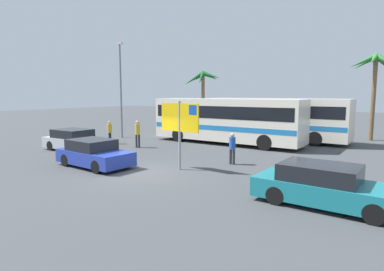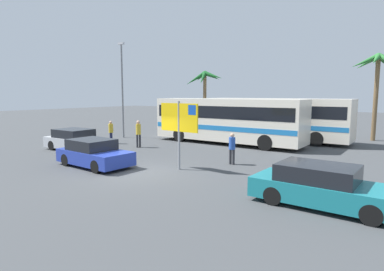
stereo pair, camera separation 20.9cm
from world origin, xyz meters
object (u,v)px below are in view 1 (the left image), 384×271
car_teal (326,186)px  pedestrian_near_sign (232,146)px  bus_rear_coach (274,117)px  ferry_sign (180,120)px  pedestrian_crossing_lot (138,132)px  bus_front_coach (226,119)px  car_silver (75,140)px  pedestrian_by_bus (110,130)px  car_blue (94,154)px

car_teal → pedestrian_near_sign: size_ratio=2.87×
bus_rear_coach → ferry_sign: size_ratio=3.40×
car_teal → pedestrian_crossing_lot: size_ratio=2.55×
car_teal → bus_front_coach: bearing=133.7°
bus_rear_coach → car_silver: bus_rear_coach is taller
car_silver → pedestrian_by_bus: pedestrian_by_bus is taller
car_blue → pedestrian_near_sign: (5.32, 4.25, 0.29)m
car_silver → pedestrian_by_bus: bearing=93.8°
car_silver → car_blue: size_ratio=1.07×
ferry_sign → car_silver: ferry_sign is taller
pedestrian_by_bus → pedestrian_near_sign: (10.34, -1.18, -0.03)m
car_blue → ferry_sign: bearing=27.9°
bus_front_coach → pedestrian_crossing_lot: bus_front_coach is taller
pedestrian_crossing_lot → bus_front_coach: bearing=86.1°
pedestrian_crossing_lot → bus_rear_coach: bearing=89.3°
bus_front_coach → ferry_sign: (2.18, -8.36, 0.54)m
bus_rear_coach → ferry_sign: bearing=-89.9°
bus_rear_coach → car_teal: bearing=-63.1°
pedestrian_near_sign → bus_front_coach: bearing=32.9°
bus_front_coach → car_teal: size_ratio=2.40×
bus_front_coach → pedestrian_crossing_lot: 6.29m
ferry_sign → pedestrian_crossing_lot: ferry_sign is taller
car_teal → pedestrian_near_sign: (-5.30, 3.82, 0.29)m
pedestrian_crossing_lot → ferry_sign: bearing=5.4°
car_teal → pedestrian_near_sign: 6.54m
car_teal → pedestrian_crossing_lot: bearing=160.4°
car_blue → pedestrian_near_sign: bearing=41.3°
bus_rear_coach → car_blue: size_ratio=2.72×
ferry_sign → pedestrian_near_sign: ferry_sign is taller
bus_rear_coach → pedestrian_by_bus: bus_rear_coach is taller
ferry_sign → car_silver: bearing=-179.3°
bus_front_coach → pedestrian_by_bus: (-6.74, -4.76, -0.83)m
car_silver → car_teal: (15.35, -1.88, 0.00)m
ferry_sign → bus_rear_coach: bearing=94.0°
bus_front_coach → car_silver: 10.24m
ferry_sign → car_teal: 7.08m
bus_front_coach → car_blue: 10.40m
pedestrian_by_bus → car_silver: bearing=-112.3°
ferry_sign → pedestrian_crossing_lot: size_ratio=1.79×
car_blue → pedestrian_by_bus: (-5.03, 5.43, 0.32)m
bus_rear_coach → bus_front_coach: bearing=-121.1°
car_silver → pedestrian_crossing_lot: size_ratio=2.40×
bus_rear_coach → pedestrian_crossing_lot: 10.40m
ferry_sign → car_blue: bearing=-150.9°
car_silver → car_blue: bearing=-27.7°
car_blue → pedestrian_crossing_lot: pedestrian_crossing_lot is taller
ferry_sign → car_teal: (6.73, -1.40, -1.69)m
ferry_sign → pedestrian_crossing_lot: 7.18m
bus_front_coach → car_teal: bus_front_coach is taller
car_teal → pedestrian_by_bus: 16.43m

